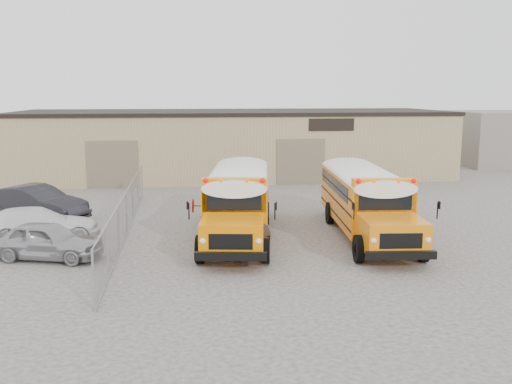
{
  "coord_description": "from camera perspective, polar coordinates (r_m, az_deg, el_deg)",
  "views": [
    {
      "loc": [
        -3.42,
        -21.29,
        5.97
      ],
      "look_at": [
        -0.36,
        3.46,
        1.6
      ],
      "focal_mm": 40.0,
      "sensor_mm": 36.0,
      "label": 1
    }
  ],
  "objects": [
    {
      "name": "warehouse",
      "position": [
        41.58,
        -2.31,
        4.97
      ],
      "size": [
        30.2,
        10.2,
        4.67
      ],
      "color": "tan",
      "rests_on": "ground"
    },
    {
      "name": "distant_building_right",
      "position": [
        53.08,
        24.18,
        5.0
      ],
      "size": [
        10.0,
        8.0,
        4.4
      ],
      "primitive_type": "cube",
      "color": "gray",
      "rests_on": "ground"
    },
    {
      "name": "school_bus_right",
      "position": [
        30.22,
        8.36,
        1.63
      ],
      "size": [
        3.23,
        9.98,
        2.87
      ],
      "color": "orange",
      "rests_on": "ground"
    },
    {
      "name": "car_dark",
      "position": [
        28.65,
        -21.16,
        -1.07
      ],
      "size": [
        5.28,
        4.01,
        1.67
      ],
      "primitive_type": "imported",
      "rotation": [
        0.0,
        0.0,
        1.06
      ],
      "color": "black",
      "rests_on": "ground"
    },
    {
      "name": "ground",
      "position": [
        22.38,
        2.02,
        -5.54
      ],
      "size": [
        120.0,
        120.0,
        0.0
      ],
      "primitive_type": "plane",
      "color": "#474441",
      "rests_on": "ground"
    },
    {
      "name": "tarp_bundle",
      "position": [
        20.35,
        -0.05,
        -4.89
      ],
      "size": [
        1.14,
        1.09,
        1.49
      ],
      "color": "black",
      "rests_on": "ground"
    },
    {
      "name": "school_bus_left",
      "position": [
        29.89,
        -1.21,
        1.69
      ],
      "size": [
        3.8,
        10.18,
        2.91
      ],
      "color": "orange",
      "rests_on": "ground"
    },
    {
      "name": "chainlink_fence",
      "position": [
        24.95,
        -12.83,
        -2.04
      ],
      "size": [
        0.07,
        18.07,
        1.81
      ],
      "color": "gray",
      "rests_on": "ground"
    },
    {
      "name": "car_silver",
      "position": [
        22.0,
        -20.18,
        -4.59
      ],
      "size": [
        4.31,
        2.68,
        1.37
      ],
      "primitive_type": "imported",
      "rotation": [
        0.0,
        0.0,
        1.29
      ],
      "color": "#A6A6AB",
      "rests_on": "ground"
    },
    {
      "name": "car_white",
      "position": [
        24.52,
        -21.03,
        -3.12
      ],
      "size": [
        5.22,
        3.0,
        1.42
      ],
      "primitive_type": "imported",
      "rotation": [
        0.0,
        0.0,
        1.79
      ],
      "color": "white",
      "rests_on": "ground"
    }
  ]
}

